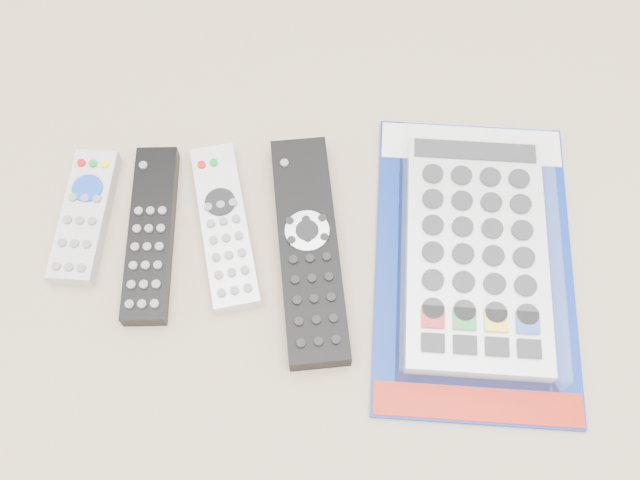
{
  "coord_description": "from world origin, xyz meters",
  "views": [
    {
      "loc": [
        0.03,
        -0.3,
        0.69
      ],
      "look_at": [
        0.05,
        0.01,
        0.01
      ],
      "focal_mm": 40.0,
      "sensor_mm": 36.0,
      "label": 1
    }
  ],
  "objects_px": {
    "remote_slim_black": "(151,234)",
    "remote_large_black": "(309,249)",
    "jumbo_remote_packaged": "(476,251)",
    "remote_silver_dvd": "(225,226)",
    "remote_small_grey": "(85,216)"
  },
  "relations": [
    {
      "from": "remote_slim_black",
      "to": "remote_large_black",
      "type": "distance_m",
      "value": 0.17
    },
    {
      "from": "remote_slim_black",
      "to": "jumbo_remote_packaged",
      "type": "height_order",
      "value": "jumbo_remote_packaged"
    },
    {
      "from": "remote_large_black",
      "to": "jumbo_remote_packaged",
      "type": "distance_m",
      "value": 0.17
    },
    {
      "from": "remote_silver_dvd",
      "to": "jumbo_remote_packaged",
      "type": "height_order",
      "value": "jumbo_remote_packaged"
    },
    {
      "from": "remote_small_grey",
      "to": "jumbo_remote_packaged",
      "type": "bearing_deg",
      "value": -2.4
    },
    {
      "from": "remote_small_grey",
      "to": "remote_slim_black",
      "type": "xyz_separation_m",
      "value": [
        0.07,
        -0.02,
        -0.0
      ]
    },
    {
      "from": "remote_slim_black",
      "to": "remote_large_black",
      "type": "relative_size",
      "value": 0.79
    },
    {
      "from": "remote_slim_black",
      "to": "remote_silver_dvd",
      "type": "relative_size",
      "value": 1.03
    },
    {
      "from": "remote_small_grey",
      "to": "remote_slim_black",
      "type": "bearing_deg",
      "value": -12.23
    },
    {
      "from": "remote_large_black",
      "to": "jumbo_remote_packaged",
      "type": "height_order",
      "value": "jumbo_remote_packaged"
    },
    {
      "from": "remote_slim_black",
      "to": "jumbo_remote_packaged",
      "type": "relative_size",
      "value": 0.56
    },
    {
      "from": "remote_silver_dvd",
      "to": "remote_large_black",
      "type": "xyz_separation_m",
      "value": [
        0.09,
        -0.03,
        0.0
      ]
    },
    {
      "from": "jumbo_remote_packaged",
      "to": "remote_large_black",
      "type": "bearing_deg",
      "value": -178.11
    },
    {
      "from": "remote_small_grey",
      "to": "remote_silver_dvd",
      "type": "distance_m",
      "value": 0.15
    },
    {
      "from": "remote_large_black",
      "to": "jumbo_remote_packaged",
      "type": "relative_size",
      "value": 0.71
    }
  ]
}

